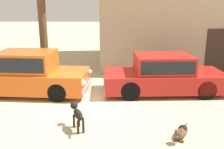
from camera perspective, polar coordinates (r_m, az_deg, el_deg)
ground_plane at (r=8.31m, az=-6.94°, el=-6.32°), size 80.00×80.00×0.00m
parked_sedan_nearest at (r=9.36m, az=-18.67°, el=0.33°), size 4.37×1.93×1.53m
parked_sedan_second at (r=9.16m, az=11.74°, el=0.10°), size 4.51×1.95×1.39m
stray_dog_spotted at (r=6.47m, az=-8.01°, el=-8.79°), size 0.49×0.91×0.68m
stray_dog_tan at (r=6.33m, az=15.69°, el=-12.56°), size 0.53×0.87×0.37m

